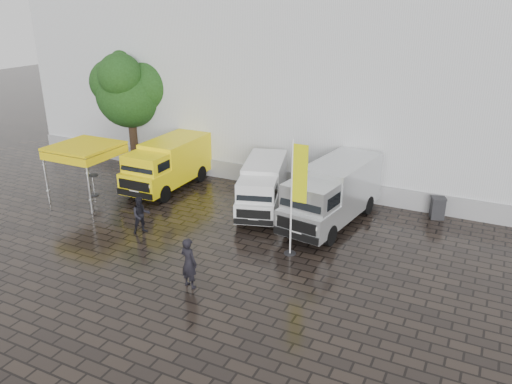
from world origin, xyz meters
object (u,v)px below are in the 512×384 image
cocktail_table (94,185)px  person_front (189,263)px  canopy_tent (84,149)px  flagpole (296,193)px  wheelie_bin (438,208)px  van_yellow (168,166)px  van_silver (332,195)px  person_tent (141,215)px  van_white (263,187)px

cocktail_table → person_front: bearing=-29.4°
canopy_tent → flagpole: 11.94m
canopy_tent → wheelie_bin: bearing=18.1°
van_yellow → van_silver: size_ratio=0.88×
person_front → wheelie_bin: bearing=-112.3°
person_tent → van_silver: bearing=-18.0°
van_yellow → person_front: size_ratio=2.93×
person_front → van_silver: bearing=-98.1°
flagpole → person_front: flagpole is taller
van_white → cocktail_table: (-8.86, -2.20, -0.61)m
person_front → van_white: bearing=-72.2°
van_white → person_front: bearing=-101.7°
cocktail_table → person_front: size_ratio=0.58×
van_silver → wheelie_bin: 5.22m
canopy_tent → person_tent: size_ratio=1.80×
van_silver → cocktail_table: 12.63m
van_white → van_silver: 3.55m
van_yellow → van_white: van_yellow is taller
flagpole → wheelie_bin: size_ratio=4.61×
canopy_tent → van_silver: bearing=12.3°
flagpole → person_tent: (-6.89, -1.05, -1.87)m
canopy_tent → cocktail_table: bearing=106.1°
flagpole → wheelie_bin: bearing=53.6°
van_yellow → flagpole: flagpole is taller
canopy_tent → person_front: size_ratio=1.57×
van_silver → van_white: bearing=-171.5°
van_white → person_front: van_white is taller
cocktail_table → wheelie_bin: bearing=16.4°
van_silver → person_front: bearing=-102.1°
van_silver → person_tent: size_ratio=3.82×
flagpole → cocktail_table: (-12.04, 1.46, -2.15)m
canopy_tent → person_front: (9.41, -4.90, -1.74)m
canopy_tent → person_front: bearing=-27.5°
cocktail_table → person_tent: bearing=-26.0°
van_white → person_tent: van_white is taller
cocktail_table → person_tent: size_ratio=0.67×
canopy_tent → flagpole: flagpole is taller
wheelie_bin → flagpole: bearing=-144.6°
cocktail_table → wheelie_bin: 17.47m
van_silver → person_tent: bearing=-138.5°
wheelie_bin → cocktail_table: bearing=178.2°
van_white → person_tent: 6.01m
van_yellow → person_front: van_yellow is taller
van_yellow → wheelie_bin: van_yellow is taller
van_yellow → cocktail_table: size_ratio=5.01×
person_front → cocktail_table: bearing=-16.8°
flagpole → cocktail_table: bearing=173.1°
van_white → person_front: (0.69, -7.58, -0.20)m
canopy_tent → wheelie_bin: (16.62, 5.43, -2.18)m
van_silver → person_tent: 8.67m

